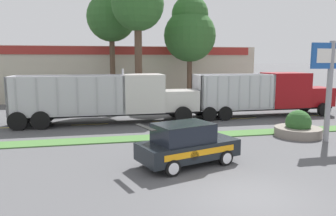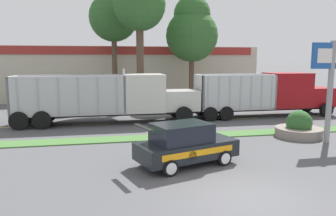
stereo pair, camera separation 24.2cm
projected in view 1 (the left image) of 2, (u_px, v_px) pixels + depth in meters
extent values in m
plane|color=#515154|center=(250.00, 197.00, 10.24)|extent=(600.00, 600.00, 0.00)
cube|color=#477538|center=(183.00, 136.00, 18.29)|extent=(120.00, 1.36, 0.06)
cube|color=yellow|center=(2.00, 128.00, 20.63)|extent=(2.40, 0.14, 0.01)
cube|color=yellow|center=(90.00, 124.00, 21.75)|extent=(2.40, 0.14, 0.01)
cube|color=yellow|center=(169.00, 121.00, 22.87)|extent=(2.40, 0.14, 0.01)
cube|color=yellow|center=(241.00, 118.00, 23.99)|extent=(2.40, 0.14, 0.01)
cube|color=yellow|center=(306.00, 116.00, 25.12)|extent=(2.40, 0.14, 0.01)
cube|color=black|center=(109.00, 113.00, 22.14)|extent=(12.22, 1.39, 0.18)
cube|color=silver|center=(179.00, 100.00, 23.04)|extent=(2.45, 2.07, 1.39)
cube|color=#B7B7BC|center=(196.00, 100.00, 23.30)|extent=(0.06, 1.77, 1.18)
cube|color=silver|center=(143.00, 93.00, 22.43)|extent=(2.63, 2.52, 2.53)
cube|color=black|center=(162.00, 86.00, 22.64)|extent=(0.04, 2.14, 1.14)
cylinder|color=silver|center=(123.00, 82.00, 21.22)|extent=(0.14, 0.14, 1.67)
cube|color=#B7B7BC|center=(70.00, 112.00, 21.59)|extent=(7.13, 2.52, 0.12)
cube|color=#B7B7BC|center=(123.00, 93.00, 22.14)|extent=(0.16, 2.52, 2.44)
cube|color=#B7B7BC|center=(12.00, 95.00, 20.69)|extent=(0.16, 2.52, 2.44)
cube|color=#B7B7BC|center=(67.00, 96.00, 20.27)|extent=(7.13, 0.16, 2.44)
cube|color=#B7B7BC|center=(70.00, 92.00, 22.56)|extent=(7.13, 0.16, 2.44)
cube|color=#A3A3A8|center=(16.00, 97.00, 19.56)|extent=(0.10, 0.04, 2.32)
cube|color=#A3A3A8|center=(37.00, 97.00, 19.81)|extent=(0.10, 0.04, 2.32)
cube|color=#A3A3A8|center=(57.00, 96.00, 20.05)|extent=(0.10, 0.04, 2.32)
cube|color=#A3A3A8|center=(77.00, 96.00, 20.30)|extent=(0.10, 0.04, 2.32)
cube|color=#A3A3A8|center=(97.00, 96.00, 20.55)|extent=(0.10, 0.04, 2.32)
cube|color=#A3A3A8|center=(116.00, 95.00, 20.79)|extent=(0.10, 0.04, 2.32)
cylinder|color=black|center=(183.00, 115.00, 21.97)|extent=(1.15, 0.30, 1.15)
cylinder|color=black|center=(175.00, 110.00, 24.37)|extent=(1.15, 0.30, 1.15)
cylinder|color=black|center=(17.00, 121.00, 19.81)|extent=(1.15, 0.30, 1.15)
cylinder|color=black|center=(26.00, 115.00, 22.21)|extent=(1.15, 0.30, 1.15)
cylinder|color=black|center=(41.00, 120.00, 20.09)|extent=(1.15, 0.30, 1.15)
cylinder|color=black|center=(47.00, 114.00, 22.49)|extent=(1.15, 0.30, 1.15)
cube|color=black|center=(264.00, 108.00, 25.07)|extent=(10.89, 1.35, 0.18)
cube|color=maroon|center=(315.00, 96.00, 25.85)|extent=(2.25, 2.01, 1.43)
cube|color=#B7B7BC|center=(327.00, 96.00, 26.09)|extent=(0.06, 1.72, 1.21)
cube|color=maroon|center=(285.00, 90.00, 25.22)|extent=(3.03, 2.45, 2.59)
cube|color=black|center=(303.00, 83.00, 25.47)|extent=(0.04, 2.08, 1.17)
cylinder|color=silver|center=(272.00, 83.00, 24.02)|extent=(0.14, 0.14, 1.25)
cube|color=silver|center=(232.00, 107.00, 24.50)|extent=(5.62, 2.45, 0.12)
cube|color=silver|center=(266.00, 90.00, 24.89)|extent=(0.16, 2.45, 2.45)
cube|color=silver|center=(197.00, 92.00, 23.75)|extent=(0.16, 2.45, 2.45)
cube|color=silver|center=(239.00, 92.00, 23.21)|extent=(5.62, 0.16, 2.45)
cube|color=silver|center=(227.00, 90.00, 25.43)|extent=(5.62, 0.16, 2.45)
cube|color=#B2B2B7|center=(207.00, 93.00, 22.62)|extent=(0.10, 0.04, 2.32)
cube|color=#B2B2B7|center=(218.00, 93.00, 22.78)|extent=(0.10, 0.04, 2.32)
cube|color=#B2B2B7|center=(229.00, 93.00, 22.95)|extent=(0.10, 0.04, 2.32)
cube|color=#B2B2B7|center=(240.00, 93.00, 23.12)|extent=(0.10, 0.04, 2.32)
cube|color=#B2B2B7|center=(250.00, 92.00, 23.28)|extent=(0.10, 0.04, 2.32)
cube|color=#B2B2B7|center=(260.00, 92.00, 23.45)|extent=(0.10, 0.04, 2.32)
cube|color=#B2B2B7|center=(271.00, 92.00, 23.62)|extent=(0.10, 0.04, 2.32)
cylinder|color=black|center=(324.00, 110.00, 24.81)|extent=(1.01, 0.30, 1.01)
cylinder|color=black|center=(305.00, 105.00, 27.15)|extent=(1.01, 0.30, 1.01)
cylinder|color=black|center=(209.00, 114.00, 22.91)|extent=(1.01, 0.30, 1.01)
cylinder|color=black|center=(199.00, 109.00, 25.24)|extent=(1.01, 0.30, 1.01)
cylinder|color=black|center=(225.00, 113.00, 23.16)|extent=(1.01, 0.30, 1.01)
cylinder|color=black|center=(213.00, 108.00, 25.49)|extent=(1.01, 0.30, 1.01)
cube|color=black|center=(188.00, 149.00, 13.35)|extent=(4.43, 2.96, 0.68)
cube|color=black|center=(183.00, 133.00, 13.12)|extent=(2.62, 2.18, 0.71)
cube|color=black|center=(183.00, 124.00, 13.07)|extent=(2.62, 2.18, 0.04)
cube|color=black|center=(145.00, 127.00, 12.22)|extent=(0.63, 1.41, 0.03)
cube|color=orange|center=(201.00, 153.00, 12.57)|extent=(3.10, 1.03, 0.24)
cylinder|color=black|center=(195.00, 156.00, 12.43)|extent=(0.36, 0.12, 0.37)
cylinder|color=black|center=(226.00, 158.00, 13.31)|extent=(0.66, 0.39, 0.63)
cylinder|color=silver|center=(227.00, 158.00, 13.22)|extent=(0.42, 0.15, 0.44)
cylinder|color=black|center=(201.00, 148.00, 14.75)|extent=(0.66, 0.39, 0.63)
cylinder|color=silver|center=(200.00, 148.00, 14.84)|extent=(0.42, 0.15, 0.44)
cylinder|color=black|center=(172.00, 168.00, 12.04)|extent=(0.66, 0.39, 0.63)
cylinder|color=silver|center=(174.00, 169.00, 11.95)|extent=(0.42, 0.15, 0.44)
cylinder|color=black|center=(151.00, 156.00, 13.49)|extent=(0.66, 0.39, 0.63)
cylinder|color=silver|center=(150.00, 156.00, 13.58)|extent=(0.42, 0.15, 0.44)
cylinder|color=gray|center=(329.00, 92.00, 16.86)|extent=(0.28, 0.28, 5.21)
cube|color=#1E51A3|center=(332.00, 56.00, 16.58)|extent=(2.28, 0.16, 1.30)
cube|color=white|center=(333.00, 56.00, 16.50)|extent=(1.82, 0.02, 0.71)
cylinder|color=gray|center=(298.00, 132.00, 18.41)|extent=(2.55, 2.55, 0.50)
sphere|color=#2D5B28|center=(298.00, 122.00, 18.34)|extent=(1.40, 1.40, 1.40)
cube|color=#BCB29E|center=(109.00, 72.00, 38.99)|extent=(31.27, 12.00, 5.62)
cube|color=maroon|center=(111.00, 51.00, 32.80)|extent=(29.70, 0.10, 0.80)
cylinder|color=brown|center=(138.00, 65.00, 27.73)|extent=(0.63, 0.63, 7.60)
sphere|color=#2D5B28|center=(138.00, 4.00, 27.00)|extent=(4.37, 4.37, 4.37)
cylinder|color=brown|center=(113.00, 67.00, 31.95)|extent=(0.51, 0.51, 7.02)
sphere|color=#2D5B28|center=(111.00, 17.00, 31.24)|extent=(4.69, 4.69, 4.69)
cylinder|color=brown|center=(189.00, 77.00, 31.68)|extent=(0.48, 0.48, 5.17)
sphere|color=#2D5B28|center=(190.00, 36.00, 31.10)|extent=(4.95, 4.95, 4.95)
sphere|color=#2D5B28|center=(190.00, 14.00, 30.81)|extent=(3.46, 3.46, 3.46)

